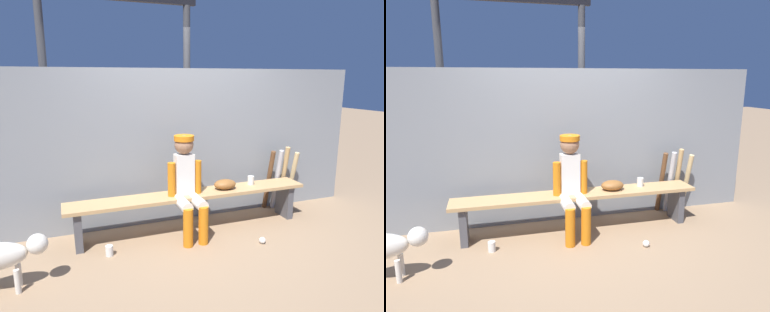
% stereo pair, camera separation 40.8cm
% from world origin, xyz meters
% --- Properties ---
extents(ground_plane, '(30.00, 30.00, 0.00)m').
position_xyz_m(ground_plane, '(0.00, 0.00, 0.00)').
color(ground_plane, '#937556').
extents(chainlink_fence, '(5.02, 0.03, 1.93)m').
position_xyz_m(chainlink_fence, '(0.00, 0.40, 0.96)').
color(chainlink_fence, gray).
rests_on(chainlink_fence, ground_plane).
extents(dugout_bench, '(2.93, 0.36, 0.47)m').
position_xyz_m(dugout_bench, '(0.00, 0.00, 0.38)').
color(dugout_bench, tan).
rests_on(dugout_bench, ground_plane).
extents(player_seated, '(0.41, 0.55, 1.17)m').
position_xyz_m(player_seated, '(-0.10, -0.11, 0.64)').
color(player_seated, silver).
rests_on(player_seated, ground_plane).
extents(baseball_glove, '(0.28, 0.20, 0.12)m').
position_xyz_m(baseball_glove, '(0.43, 0.00, 0.53)').
color(baseball_glove, brown).
rests_on(baseball_glove, dugout_bench).
extents(bat_wood_dark, '(0.07, 0.24, 0.85)m').
position_xyz_m(bat_wood_dark, '(1.24, 0.28, 0.43)').
color(bat_wood_dark, brown).
rests_on(bat_wood_dark, ground_plane).
extents(bat_aluminum_silver, '(0.07, 0.22, 0.87)m').
position_xyz_m(bat_aluminum_silver, '(1.34, 0.24, 0.43)').
color(bat_aluminum_silver, '#B7B7BC').
rests_on(bat_aluminum_silver, ground_plane).
extents(bat_wood_tan, '(0.07, 0.22, 0.90)m').
position_xyz_m(bat_wood_tan, '(1.47, 0.26, 0.45)').
color(bat_wood_tan, tan).
rests_on(bat_wood_tan, ground_plane).
extents(bat_wood_natural, '(0.09, 0.22, 0.81)m').
position_xyz_m(bat_wood_natural, '(1.62, 0.28, 0.40)').
color(bat_wood_natural, tan).
rests_on(bat_wood_natural, ground_plane).
extents(baseball, '(0.07, 0.07, 0.07)m').
position_xyz_m(baseball, '(0.61, -0.61, 0.04)').
color(baseball, white).
rests_on(baseball, ground_plane).
extents(cup_on_ground, '(0.08, 0.08, 0.11)m').
position_xyz_m(cup_on_ground, '(-1.03, -0.29, 0.06)').
color(cup_on_ground, silver).
rests_on(cup_on_ground, ground_plane).
extents(cup_on_bench, '(0.08, 0.08, 0.11)m').
position_xyz_m(cup_on_bench, '(0.82, 0.05, 0.53)').
color(cup_on_bench, silver).
rests_on(cup_on_bench, dugout_bench).
extents(dog, '(0.84, 0.20, 0.49)m').
position_xyz_m(dog, '(-1.95, -0.61, 0.34)').
color(dog, beige).
rests_on(dog, ground_plane).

